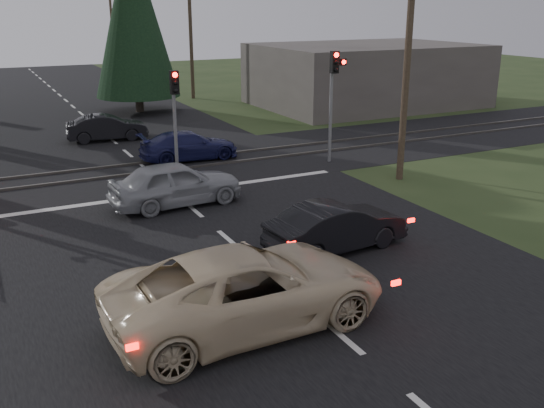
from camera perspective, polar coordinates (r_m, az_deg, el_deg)
ground at (r=15.18m, az=0.33°, el=-7.15°), size 120.00×120.00×0.00m
road at (r=23.97m, az=-10.56°, el=2.20°), size 14.00×100.00×0.01m
rail_corridor at (r=25.83m, az=-11.83°, el=3.29°), size 120.00×8.00×0.01m
stop_line at (r=22.31m, az=-9.25°, el=1.09°), size 13.00×0.35×0.00m
rail_near at (r=25.07m, az=-11.35°, el=2.97°), size 120.00×0.12×0.10m
rail_far at (r=26.57m, az=-12.29°, el=3.78°), size 120.00×0.12×0.10m
traffic_signal_right at (r=25.89m, az=5.86°, el=11.08°), size 0.68×0.48×4.70m
traffic_signal_center at (r=24.29m, az=-9.12°, el=9.27°), size 0.32×0.48×4.10m
utility_pole_near at (r=23.48m, az=12.65°, el=13.48°), size 1.80×0.26×9.00m
utility_pole_mid at (r=44.74m, az=-7.67°, el=15.84°), size 1.80×0.26×9.00m
utility_pole_far at (r=68.83m, az=-14.85°, el=16.22°), size 1.80×0.26×9.00m
conifer_tree at (r=39.43m, az=-12.92°, el=17.09°), size 5.20×5.20×11.00m
building_right at (r=42.16m, az=8.83°, el=11.93°), size 14.00×10.00×4.00m
cream_coupe at (r=12.87m, az=-2.36°, el=-7.95°), size 6.08×2.93×1.67m
dark_hatchback at (r=16.82m, az=6.08°, el=-2.16°), size 4.21×1.82×1.35m
silver_car at (r=20.70m, az=-9.05°, el=1.90°), size 4.56×2.07×1.52m
blue_sedan at (r=26.89m, az=-7.83°, el=5.46°), size 4.37×1.91×1.25m
dark_car_far at (r=31.61m, az=-15.28°, el=6.94°), size 4.05×1.77×1.30m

